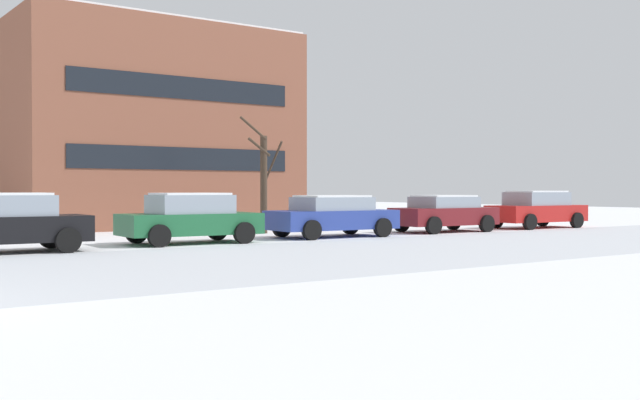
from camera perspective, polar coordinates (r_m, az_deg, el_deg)
name	(u,v)px	position (r m, az deg, el deg)	size (l,w,h in m)	color
parked_car_black	(7,223)	(20.87, -22.30, -1.57)	(4.00, 2.12, 1.52)	black
parked_car_green	(190,218)	(22.92, -9.67, -1.33)	(4.13, 2.20, 1.50)	#1E6038
parked_car_blue	(332,216)	(25.61, 0.91, -1.17)	(4.43, 2.25, 1.40)	#283D93
parked_car_maroon	(444,213)	(29.01, 9.24, -0.96)	(4.12, 2.17, 1.38)	maroon
parked_car_red	(537,209)	(32.83, 15.86, -0.66)	(4.42, 2.17, 1.54)	red
tree_far_mid	(264,180)	(27.81, -4.24, 1.52)	(1.35, 1.33, 4.25)	#423326
building_far_right	(133,131)	(36.14, -13.80, 5.05)	(11.87, 10.95, 8.59)	brown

